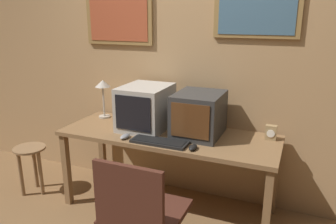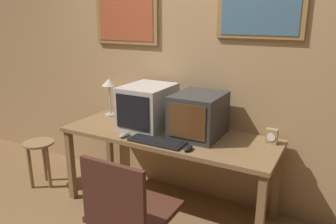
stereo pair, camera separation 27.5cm
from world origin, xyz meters
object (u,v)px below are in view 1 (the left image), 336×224
(keyboard_main, at_px, (159,142))
(mouse_far_corner, at_px, (125,136))
(monitor_right, at_px, (199,114))
(desk_lamp, at_px, (103,88))
(side_stool, at_px, (31,160))
(monitor_left, at_px, (146,107))
(mouse_near_keyboard, at_px, (193,147))
(desk_clock, at_px, (271,133))

(keyboard_main, relative_size, mouse_far_corner, 3.85)
(monitor_right, distance_m, mouse_far_corner, 0.64)
(desk_lamp, distance_m, side_stool, 0.99)
(monitor_left, xyz_separation_m, mouse_near_keyboard, (0.55, -0.31, -0.17))
(keyboard_main, bearing_deg, mouse_near_keyboard, -3.83)
(side_stool, bearing_deg, monitor_right, 12.05)
(side_stool, bearing_deg, desk_clock, 11.69)
(mouse_near_keyboard, relative_size, desk_clock, 0.90)
(monitor_right, xyz_separation_m, desk_clock, (0.58, 0.11, -0.12))
(monitor_left, bearing_deg, mouse_near_keyboard, -29.63)
(desk_clock, distance_m, desk_lamp, 1.61)
(keyboard_main, bearing_deg, monitor_left, 131.89)
(monitor_left, relative_size, desk_lamp, 1.28)
(desk_clock, bearing_deg, mouse_far_corner, -158.72)
(desk_lamp, bearing_deg, monitor_left, -13.60)
(monitor_left, bearing_deg, desk_lamp, 166.40)
(monitor_left, distance_m, side_stool, 1.28)
(monitor_right, xyz_separation_m, mouse_far_corner, (-0.53, -0.32, -0.16))
(monitor_right, relative_size, desk_clock, 3.78)
(monitor_right, height_order, side_stool, monitor_right)
(mouse_far_corner, xyz_separation_m, desk_lamp, (-0.48, 0.43, 0.28))
(mouse_near_keyboard, distance_m, side_stool, 1.69)
(keyboard_main, relative_size, side_stool, 0.95)
(side_stool, bearing_deg, desk_lamp, 37.88)
(keyboard_main, height_order, mouse_far_corner, mouse_far_corner)
(mouse_near_keyboard, relative_size, side_stool, 0.23)
(mouse_far_corner, distance_m, desk_clock, 1.19)
(monitor_left, height_order, mouse_far_corner, monitor_left)
(desk_clock, xyz_separation_m, desk_lamp, (-1.59, -0.00, 0.23))
(desk_clock, relative_size, desk_lamp, 0.32)
(monitor_right, relative_size, desk_lamp, 1.23)
(keyboard_main, distance_m, desk_lamp, 0.93)
(monitor_left, distance_m, keyboard_main, 0.43)
(mouse_near_keyboard, bearing_deg, monitor_left, 150.37)
(mouse_far_corner, xyz_separation_m, side_stool, (-1.06, -0.02, -0.39))
(desk_clock, height_order, desk_lamp, desk_lamp)
(keyboard_main, distance_m, mouse_far_corner, 0.31)
(side_stool, bearing_deg, keyboard_main, 1.18)
(mouse_far_corner, relative_size, side_stool, 0.25)
(monitor_left, relative_size, mouse_near_keyboard, 4.36)
(keyboard_main, height_order, desk_clock, desk_clock)
(keyboard_main, height_order, mouse_near_keyboard, mouse_near_keyboard)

